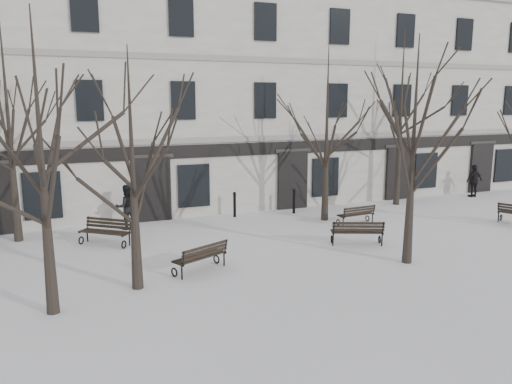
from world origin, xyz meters
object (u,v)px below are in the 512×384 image
bench_2 (357,232)px  bench_3 (106,231)px  bench_1 (201,256)px  tree_0 (39,128)px  bench_4 (357,214)px  tree_2 (414,124)px  tree_1 (131,141)px

bench_2 → bench_3: bench_3 is taller
bench_1 → bench_2: bench_2 is taller
tree_0 → bench_1: bearing=19.8°
bench_3 → bench_1: bearing=-20.5°
bench_4 → tree_0: bearing=16.7°
tree_2 → bench_1: tree_2 is taller
bench_4 → bench_2: bearing=51.9°
bench_2 → bench_3: bearing=0.5°
tree_1 → bench_1: bearing=17.6°
bench_1 → bench_4: 8.76m
tree_2 → bench_2: size_ratio=3.69×
bench_1 → bench_3: bench_3 is taller
bench_2 → bench_4: bearing=-100.0°
bench_2 → tree_1: bearing=32.1°
bench_3 → tree_0: bearing=-68.5°
tree_1 → tree_0: bearing=-158.1°
tree_2 → bench_2: (-0.42, 2.38, -4.14)m
tree_1 → bench_1: tree_1 is taller
bench_1 → tree_1: bearing=-7.3°
tree_0 → tree_2: tree_0 is taller
bench_1 → bench_2: size_ratio=0.96×
tree_0 → bench_4: (12.49, 4.99, -4.29)m
tree_2 → bench_1: 8.08m
tree_1 → tree_2: size_ratio=0.92×
tree_0 → tree_2: 11.13m
tree_1 → bench_4: size_ratio=3.91×
tree_0 → bench_3: bearing=72.1°
tree_2 → tree_1: bearing=173.2°
tree_1 → tree_2: bearing=-6.8°
bench_2 → bench_3: 9.53m
bench_1 → bench_4: bearing=178.0°
tree_1 → bench_1: (2.12, 0.67, -3.79)m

